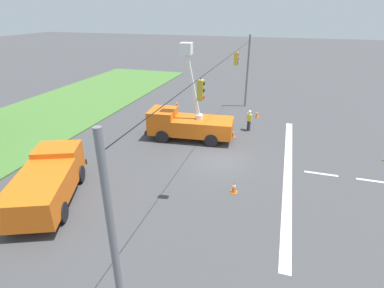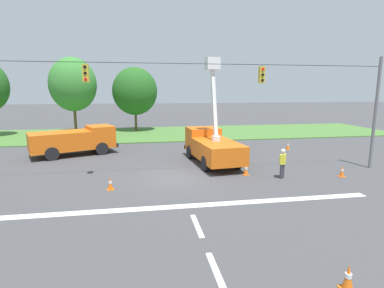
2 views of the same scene
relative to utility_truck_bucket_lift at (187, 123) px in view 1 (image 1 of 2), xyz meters
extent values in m
plane|color=#424244|center=(-2.87, -3.16, -1.36)|extent=(200.00, 200.00, 0.00)
cube|color=#477533|center=(-2.87, 14.84, -1.31)|extent=(56.00, 12.00, 0.10)
cube|color=silver|center=(-2.87, -7.74, -1.35)|extent=(17.60, 0.50, 0.01)
cube|color=silver|center=(-2.87, -9.74, -1.35)|extent=(0.20, 2.00, 0.01)
cube|color=silver|center=(-2.87, -12.74, -1.35)|extent=(0.20, 2.00, 0.01)
cylinder|color=slate|center=(-15.87, -3.16, 2.24)|extent=(0.20, 0.20, 7.20)
cylinder|color=slate|center=(10.13, -3.16, 2.24)|extent=(0.20, 0.20, 7.20)
cylinder|color=black|center=(-2.87, -3.16, 5.24)|extent=(26.00, 0.03, 0.03)
cylinder|color=black|center=(-7.73, -3.16, 5.19)|extent=(0.02, 0.02, 0.10)
cube|color=gold|center=(-7.73, -3.16, 4.66)|extent=(0.32, 0.28, 0.96)
cylinder|color=black|center=(-7.73, -3.32, 4.98)|extent=(0.16, 0.05, 0.16)
cylinder|color=black|center=(-7.73, -3.32, 4.66)|extent=(0.16, 0.05, 0.16)
cylinder|color=red|center=(-7.73, -3.32, 4.34)|extent=(0.16, 0.05, 0.16)
cylinder|color=black|center=(2.23, -3.16, 5.19)|extent=(0.02, 0.02, 0.10)
cube|color=gold|center=(2.23, -3.16, 4.66)|extent=(0.32, 0.28, 0.96)
cylinder|color=red|center=(2.23, -3.32, 4.98)|extent=(0.16, 0.05, 0.16)
cylinder|color=black|center=(2.23, -3.32, 4.66)|extent=(0.16, 0.05, 0.16)
cylinder|color=black|center=(2.23, -3.32, 4.34)|extent=(0.16, 0.05, 0.16)
cube|color=orange|center=(0.13, -1.23, -0.25)|extent=(2.91, 4.77, 1.22)
cube|color=orange|center=(-0.21, 1.99, 0.04)|extent=(2.55, 2.18, 1.79)
cube|color=#1E2838|center=(-0.27, 2.67, 0.35)|extent=(2.09, 0.31, 0.80)
cube|color=black|center=(-0.31, 3.04, -0.71)|extent=(2.46, 0.41, 0.30)
cylinder|color=black|center=(-1.30, 1.62, -0.86)|extent=(0.38, 1.02, 1.00)
cylinder|color=black|center=(0.95, 1.85, -0.86)|extent=(0.38, 1.02, 1.00)
cylinder|color=black|center=(-0.92, -2.16, -0.86)|extent=(0.38, 1.02, 1.00)
cylinder|color=black|center=(1.33, -1.92, -0.86)|extent=(0.38, 1.02, 1.00)
cylinder|color=silver|center=(0.09, -0.91, 0.54)|extent=(0.60, 0.60, 0.36)
cube|color=white|center=(0.04, -0.43, 2.82)|extent=(0.36, 1.23, 4.97)
cube|color=white|center=(-0.01, 0.06, 5.54)|extent=(0.98, 0.89, 0.80)
cube|color=orange|center=(-11.17, 4.03, -0.15)|extent=(5.02, 4.00, 1.42)
cube|color=orange|center=(-8.27, 5.25, 0.00)|extent=(2.66, 2.93, 1.72)
cube|color=#1E2838|center=(-7.66, 5.50, 0.30)|extent=(0.91, 1.99, 0.78)
cube|color=black|center=(-7.33, 5.64, -0.71)|extent=(1.11, 2.36, 0.30)
cylinder|color=black|center=(-8.95, 6.20, -0.86)|extent=(1.03, 0.65, 1.00)
cylinder|color=black|center=(-8.06, 4.09, -0.86)|extent=(1.03, 0.65, 1.00)
cylinder|color=black|center=(-12.34, 4.78, -0.86)|extent=(1.03, 0.65, 1.00)
cylinder|color=black|center=(-11.45, 2.67, -0.86)|extent=(1.03, 0.65, 1.00)
cylinder|color=#383842|center=(3.15, -4.47, -0.93)|extent=(0.18, 0.18, 0.85)
cylinder|color=#383842|center=(3.31, -4.34, -0.93)|extent=(0.18, 0.18, 0.85)
cube|color=yellow|center=(3.23, -4.41, -0.21)|extent=(0.46, 0.44, 0.60)
cube|color=silver|center=(3.23, -4.41, -0.21)|extent=(0.37, 0.33, 0.62)
cylinder|color=yellow|center=(3.02, -4.58, -0.18)|extent=(0.11, 0.11, 0.55)
cylinder|color=yellow|center=(3.44, -4.23, -0.18)|extent=(0.11, 0.11, 0.55)
sphere|color=tan|center=(3.23, -4.41, 0.22)|extent=(0.22, 0.22, 0.22)
sphere|color=white|center=(3.23, -4.41, 0.28)|extent=(0.26, 0.26, 0.26)
cube|color=orange|center=(-6.56, -4.85, -1.34)|extent=(0.36, 0.36, 0.03)
cone|color=orange|center=(-6.56, -4.85, -1.00)|extent=(0.27, 0.27, 0.66)
cylinder|color=white|center=(-6.56, -4.85, -0.96)|extent=(0.16, 0.16, 0.12)
cube|color=orange|center=(7.75, 3.67, -1.34)|extent=(0.36, 0.36, 0.03)
cone|color=orange|center=(7.75, 3.67, -0.99)|extent=(0.27, 0.27, 0.67)
cylinder|color=white|center=(7.75, 3.67, -0.96)|extent=(0.17, 0.17, 0.12)
cube|color=orange|center=(6.92, -4.73, -1.34)|extent=(0.36, 0.36, 0.03)
cone|color=orange|center=(6.92, -4.73, -1.00)|extent=(0.27, 0.27, 0.66)
cylinder|color=white|center=(6.92, -4.73, -0.96)|extent=(0.16, 0.16, 0.12)
cube|color=orange|center=(1.36, -3.40, -1.34)|extent=(0.36, 0.36, 0.03)
cone|color=orange|center=(1.36, -3.40, -0.98)|extent=(0.28, 0.28, 0.70)
cylinder|color=white|center=(1.36, -3.40, -0.94)|extent=(0.17, 0.17, 0.13)
camera|label=1|loc=(-20.88, -6.78, 8.10)|focal=28.00mm
camera|label=2|loc=(-4.87, -20.32, 3.79)|focal=28.00mm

